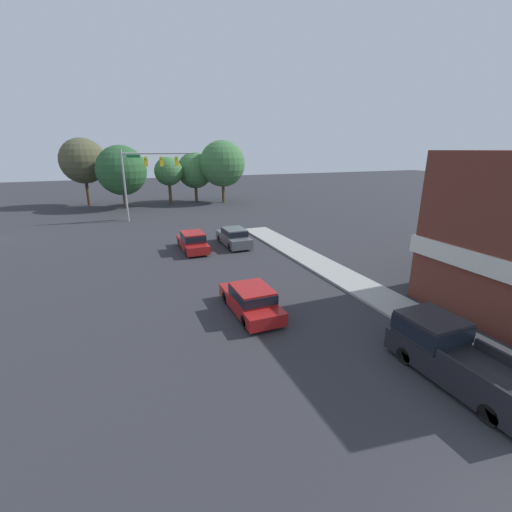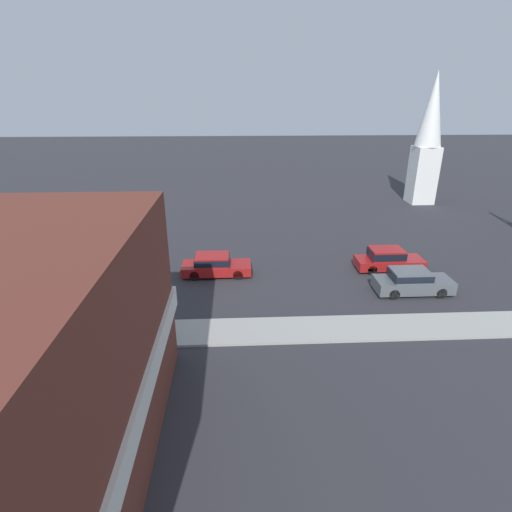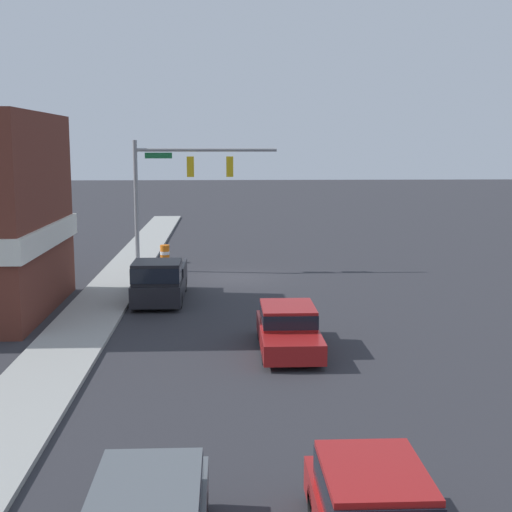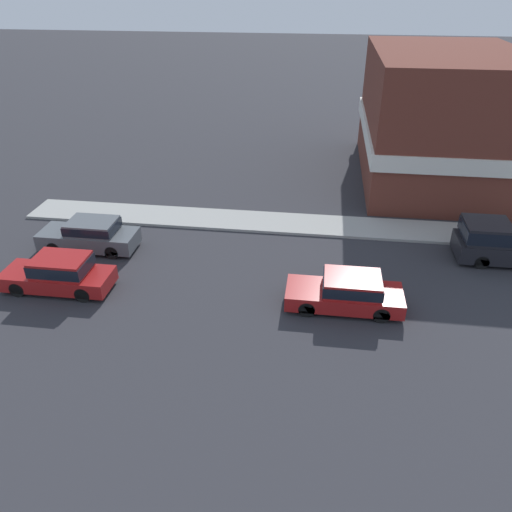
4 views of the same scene
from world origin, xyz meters
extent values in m
plane|color=#2D2D33|center=(0.00, 0.00, 0.00)|extent=(200.00, 200.00, 0.00)
cube|color=#9E9E99|center=(5.70, 0.00, 0.07)|extent=(2.40, 60.00, 0.14)
cylinder|color=gray|center=(5.11, -2.20, 3.41)|extent=(0.22, 0.22, 6.82)
cylinder|color=gray|center=(1.45, -2.20, 6.32)|extent=(7.32, 0.18, 0.18)
cube|color=gold|center=(2.27, -2.20, 5.45)|extent=(0.36, 0.36, 1.05)
sphere|color=red|center=(2.27, -2.40, 5.77)|extent=(0.22, 0.22, 0.22)
cube|color=gold|center=(0.23, -2.20, 5.45)|extent=(0.36, 0.36, 1.05)
sphere|color=red|center=(0.23, -2.40, 5.77)|extent=(0.22, 0.22, 0.22)
cube|color=#196B38|center=(3.91, -2.20, 6.03)|extent=(1.40, 0.04, 0.30)
cylinder|color=black|center=(-2.32, 14.34, 0.33)|extent=(0.22, 0.66, 0.66)
cylinder|color=black|center=(-0.69, 14.34, 0.33)|extent=(0.22, 0.66, 0.66)
cylinder|color=black|center=(-2.32, 11.47, 0.33)|extent=(0.22, 0.66, 0.66)
cylinder|color=black|center=(-0.69, 11.47, 0.33)|extent=(0.22, 0.66, 0.66)
cube|color=maroon|center=(-1.50, 12.91, 0.49)|extent=(1.85, 4.63, 0.62)
cube|color=maroon|center=(-1.50, 12.63, 1.12)|extent=(1.71, 2.22, 0.63)
cube|color=black|center=(-1.50, 12.63, 1.12)|extent=(1.72, 2.31, 0.44)
cylinder|color=black|center=(-2.56, 23.46, 0.33)|extent=(0.22, 0.66, 0.66)
cylinder|color=black|center=(-1.03, 23.46, 0.33)|extent=(0.22, 0.66, 0.66)
cube|color=maroon|center=(-1.79, 24.61, 1.18)|extent=(1.61, 2.21, 0.71)
cube|color=black|center=(-1.79, 24.61, 1.18)|extent=(1.63, 2.30, 0.50)
cylinder|color=black|center=(0.97, 23.63, 0.33)|extent=(0.22, 0.66, 0.66)
cube|color=#51565B|center=(1.75, 24.79, 1.22)|extent=(1.64, 2.23, 0.58)
cube|color=black|center=(1.75, 24.79, 1.22)|extent=(1.66, 2.32, 0.41)
cylinder|color=black|center=(2.39, 6.64, 0.33)|extent=(0.22, 0.66, 0.66)
cylinder|color=black|center=(4.19, 6.64, 0.33)|extent=(0.22, 0.66, 0.66)
cylinder|color=black|center=(2.39, 3.35, 0.33)|extent=(0.22, 0.66, 0.66)
cylinder|color=black|center=(4.19, 3.35, 0.33)|extent=(0.22, 0.66, 0.66)
cube|color=black|center=(3.29, 4.99, 0.61)|extent=(2.02, 5.31, 0.85)
cube|color=black|center=(3.29, 6.44, 1.46)|extent=(1.92, 2.02, 0.86)
cube|color=black|center=(3.29, 6.44, 1.46)|extent=(1.94, 2.10, 0.60)
cube|color=black|center=(2.34, 3.83, 1.21)|extent=(0.12, 2.99, 0.35)
cube|color=black|center=(4.24, 3.83, 1.21)|extent=(0.12, 2.99, 0.35)
cylinder|color=orange|center=(3.90, -4.79, 0.50)|extent=(0.52, 0.52, 0.99)
cylinder|color=white|center=(3.90, -4.79, 0.55)|extent=(0.54, 0.54, 0.18)
camera|label=1|loc=(-7.20, -1.64, 7.88)|focal=24.00mm
camera|label=2|loc=(23.29, 14.34, 11.38)|focal=28.00mm
camera|label=3|loc=(0.55, 35.09, 6.58)|focal=50.00mm
camera|label=4|loc=(-18.33, 14.16, 11.81)|focal=35.00mm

